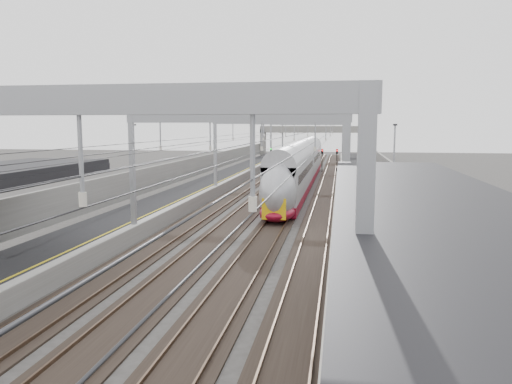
% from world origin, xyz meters
% --- Properties ---
extents(platform_left, '(4.00, 120.00, 1.00)m').
position_xyz_m(platform_left, '(-8.00, 45.00, 0.50)').
color(platform_left, black).
rests_on(platform_left, ground).
extents(platform_right, '(4.00, 120.00, 1.00)m').
position_xyz_m(platform_right, '(8.00, 45.00, 0.50)').
color(platform_right, black).
rests_on(platform_right, ground).
extents(tracks, '(11.40, 140.00, 0.20)m').
position_xyz_m(tracks, '(0.00, 45.00, 0.05)').
color(tracks, black).
rests_on(tracks, ground).
extents(overhead_line, '(13.00, 140.00, 6.60)m').
position_xyz_m(overhead_line, '(0.00, 51.62, 6.14)').
color(overhead_line, gray).
rests_on(overhead_line, platform_left).
extents(canopy_right, '(4.40, 30.00, 4.24)m').
position_xyz_m(canopy_right, '(8.03, 2.99, 5.09)').
color(canopy_right, black).
rests_on(canopy_right, platform_right).
extents(overbridge, '(22.00, 2.20, 6.90)m').
position_xyz_m(overbridge, '(0.00, 100.00, 5.31)').
color(overbridge, slate).
rests_on(overbridge, ground).
extents(wall_left, '(0.30, 120.00, 3.20)m').
position_xyz_m(wall_left, '(-11.20, 45.00, 1.60)').
color(wall_left, slate).
rests_on(wall_left, ground).
extents(wall_right, '(0.30, 120.00, 3.20)m').
position_xyz_m(wall_right, '(11.20, 45.00, 1.60)').
color(wall_right, slate).
rests_on(wall_right, ground).
extents(train, '(2.64, 48.17, 4.18)m').
position_xyz_m(train, '(1.50, 49.78, 2.05)').
color(train, maroon).
rests_on(train, ground).
extents(signal_green, '(0.32, 0.32, 3.48)m').
position_xyz_m(signal_green, '(-5.20, 74.26, 2.42)').
color(signal_green, black).
rests_on(signal_green, ground).
extents(signal_red_near, '(0.32, 0.32, 3.48)m').
position_xyz_m(signal_red_near, '(3.20, 69.91, 2.42)').
color(signal_red_near, black).
rests_on(signal_red_near, ground).
extents(signal_red_far, '(0.32, 0.32, 3.48)m').
position_xyz_m(signal_red_far, '(5.40, 70.18, 2.42)').
color(signal_red_far, black).
rests_on(signal_red_far, ground).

